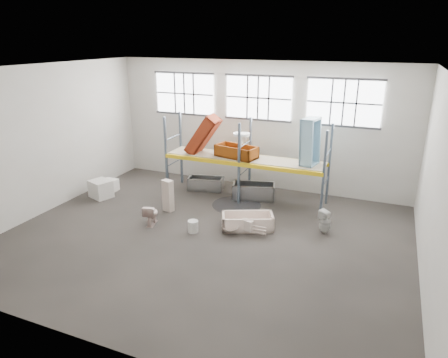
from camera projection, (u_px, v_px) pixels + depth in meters
The scene contains 34 objects.
floor at pixel (205, 238), 12.39m from camera, with size 12.00×10.00×0.10m, color #453F3B.
ceiling at pixel (202, 67), 10.70m from camera, with size 12.00×10.00×0.10m, color silver.
wall_back at pixel (258, 125), 15.94m from camera, with size 12.00×0.10×5.00m, color #BCB8AE.
wall_front at pixel (83, 234), 7.15m from camera, with size 12.00×0.10×5.00m, color #B6B2A8.
wall_left at pixel (44, 140), 13.73m from camera, with size 0.10×10.00×5.00m, color #B0ADA3.
wall_right at pixel (439, 187), 9.35m from camera, with size 0.10×10.00×5.00m, color #A4A198.
window_left at pixel (185, 94), 16.64m from camera, with size 2.60×0.04×1.60m, color white.
window_mid at pixel (258, 98), 15.48m from camera, with size 2.60×0.04×1.60m, color white.
window_right at pixel (344, 103), 14.32m from camera, with size 2.60×0.04×1.60m, color white.
rack_upright_la at pixel (166, 155), 15.49m from camera, with size 0.08×0.08×3.00m, color slate.
rack_upright_lb at pixel (181, 148), 16.53m from camera, with size 0.08×0.08×3.00m, color slate.
rack_upright_ma at pixel (239, 164), 14.40m from camera, with size 0.08×0.08×3.00m, color slate.
rack_upright_mb at pixel (250, 156), 15.45m from camera, with size 0.08×0.08×3.00m, color slate.
rack_upright_ra at pixel (324, 175), 13.32m from camera, with size 0.08×0.08×3.00m, color slate.
rack_upright_rb at pixel (329, 165), 14.36m from camera, with size 0.08×0.08×3.00m, color slate.
rack_beam_front at pixel (239, 164), 14.40m from camera, with size 6.00×0.10×0.14m, color yellow.
rack_beam_back at pixel (250, 156), 15.45m from camera, with size 6.00×0.10×0.14m, color yellow.
shelf_deck at pixel (245, 158), 14.90m from camera, with size 5.90×1.10×0.03m, color gray.
wet_patch at pixel (237, 205), 14.73m from camera, with size 1.80×1.80×0.00m, color black.
bathtub_beige at pixel (248, 221), 12.85m from camera, with size 1.63×0.76×0.48m, color #F4D9CA, non-canonical shape.
cistern_spare at pixel (248, 225), 12.49m from camera, with size 0.38×0.18×0.36m, color beige.
sink_in_tub at pixel (230, 229), 12.49m from camera, with size 0.49×0.49×0.17m, color #C1ADA1.
toilet_beige at pixel (151, 214), 13.10m from camera, with size 0.39×0.69×0.70m, color beige.
cistern_tall at pixel (168, 196), 14.06m from camera, with size 0.37×0.24×1.14m, color #C3AFA1.
toilet_white at pixel (325, 222), 12.50m from camera, with size 0.35×0.35×0.77m, color silver.
steel_tub_left at pixel (206, 183), 16.15m from camera, with size 1.39×0.65×0.51m, color #B0B4B7, non-canonical shape.
steel_tub_right at pixel (254, 191), 15.27m from camera, with size 1.57×0.73×0.58m, color #9EA1A6, non-canonical shape.
rust_tub_flat at pixel (236, 151), 14.85m from camera, with size 1.55×0.73×0.44m, color #843308, non-canonical shape.
rust_tub_tilted at pixel (203, 135), 15.23m from camera, with size 1.65×0.77×0.46m, color maroon, non-canonical shape.
sink_on_shelf at pixel (241, 146), 14.50m from camera, with size 0.60×0.46×0.53m, color white.
blue_tub_upright at pixel (310, 142), 13.82m from camera, with size 1.66×0.78×0.47m, color #85B3CC, non-canonical shape.
bucket at pixel (193, 226), 12.63m from camera, with size 0.33×0.33×0.38m, color beige.
carton_near at pixel (101, 189), 15.36m from camera, with size 0.78×0.66×0.66m, color silver.
carton_far at pixel (110, 185), 16.00m from camera, with size 0.56×0.56×0.46m, color silver.
Camera 1 is at (4.78, -10.01, 5.79)m, focal length 32.25 mm.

